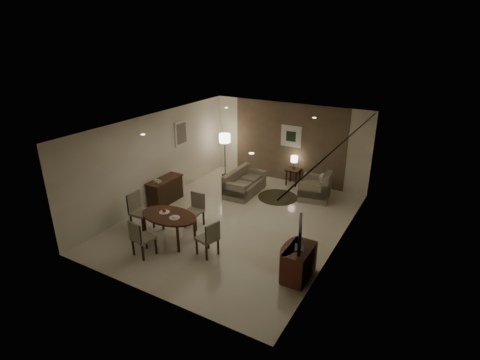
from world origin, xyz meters
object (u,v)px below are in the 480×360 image
Objects in this scene: dining_table at (170,228)px; chair_far at (194,211)px; chair_left at (142,212)px; armchair at (315,186)px; side_table at (293,177)px; floor_lamp at (225,155)px; chair_near at (144,237)px; chair_right at (207,238)px; sofa at (245,182)px; tv_cabinet at (299,263)px; console_desk at (165,191)px.

dining_table is 1.65× the size of chair_far.
chair_left reaches higher than armchair.
armchair is (2.19, 3.30, -0.04)m from chair_far.
side_table is at bearing 72.66° from chair_far.
armchair is at bearing 61.27° from dining_table.
armchair is 1.27m from side_table.
chair_near is at bearing -78.49° from floor_lamp.
chair_right is (1.07, -0.94, -0.01)m from chair_far.
sofa reaches higher than dining_table.
chair_far reaches higher than armchair.
chair_near is 0.58× the size of sofa.
chair_near is 1.69m from chair_far.
dining_table is 1.00m from chair_left.
floor_lamp reaches higher than chair_far.
dining_table is at bearing 175.25° from sofa.
sofa is at bearing 86.78° from dining_table.
chair_right is at bearing -173.45° from tv_cabinet.
console_desk is 0.78× the size of floor_lamp.
console_desk is at bearing 162.95° from tv_cabinet.
tv_cabinet is 0.58× the size of floor_lamp.
chair_right is 0.56× the size of sofa.
sofa is (1.18, 3.40, -0.13)m from chair_left.
chair_far is at bearing -106.16° from side_table.
chair_right is 4.39m from armchair.
sofa is at bearing 45.50° from console_desk.
sofa is (0.29, 4.27, -0.09)m from chair_near.
console_desk is 2.29m from dining_table.
dining_table is 0.88m from chair_far.
sofa is 1.03× the size of floor_lamp.
side_table is at bearing 48.83° from console_desk.
tv_cabinet is at bearing -17.05° from console_desk.
chair_far is (-3.23, 0.69, 0.10)m from tv_cabinet.
chair_near is 1.46m from chair_right.
tv_cabinet is 3.31m from chair_far.
side_table is (-2.06, 4.73, -0.07)m from tv_cabinet.
floor_lamp reaches higher than chair_left.
floor_lamp is at bearing 104.67° from dining_table.
chair_near is 1.01× the size of chair_far.
chair_far is (0.09, 0.87, 0.10)m from dining_table.
chair_right is (-2.16, -0.25, 0.09)m from tv_cabinet.
armchair is at bearing -179.12° from chair_right.
floor_lamp is at bearing 108.16° from chair_far.
chair_far is (0.19, 1.68, -0.00)m from chair_near.
armchair is at bearing 32.95° from console_desk.
dining_table reaches higher than side_table.
chair_left is at bearing -178.57° from tv_cabinet.
side_table is at bearing -25.80° from chair_left.
chair_right is at bearing -23.54° from armchair.
console_desk reaches higher than side_table.
tv_cabinet is 2.18m from chair_right.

